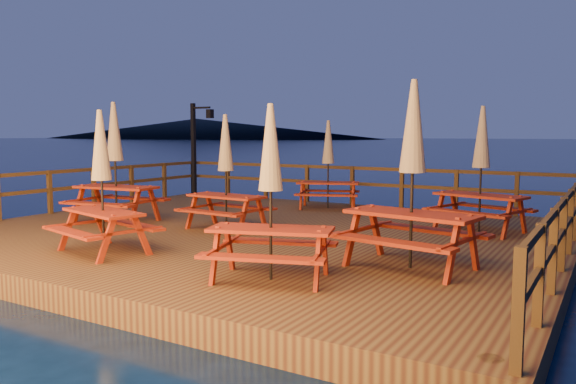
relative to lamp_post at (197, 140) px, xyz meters
The scene contains 13 objects.
ground 7.39m from the lamp_post, 40.16° to the right, with size 500.00×500.00×0.00m, color black.
deck 7.33m from the lamp_post, 40.16° to the right, with size 12.00×10.00×0.40m, color #462716.
deck_piles 7.48m from the lamp_post, 40.16° to the right, with size 11.44×9.44×1.40m.
railing 6.15m from the lamp_post, 27.22° to the right, with size 11.80×9.75×1.10m.
lamp_post is the anchor object (origin of this frame).
headland_left 241.46m from the lamp_post, 129.82° to the left, with size 180.00×84.00×9.00m, color black.
picnic_table_0 6.80m from the lamp_post, 45.30° to the right, with size 1.77×1.49×2.42m.
picnic_table_1 11.07m from the lamp_post, 45.13° to the right, with size 2.05×1.86×2.43m.
picnic_table_2 5.20m from the lamp_post, ahead, with size 2.03×1.86×2.37m.
picnic_table_3 11.13m from the lamp_post, 33.75° to the right, with size 2.21×1.92×2.82m.
picnic_table_4 9.77m from the lamp_post, 14.11° to the right, with size 2.15×1.93×2.58m.
picnic_table_5 5.66m from the lamp_post, 69.51° to the right, with size 2.10×1.80×2.73m.
picnic_table_6 8.97m from the lamp_post, 60.54° to the right, with size 1.98×1.76×2.42m.
Camera 1 is at (6.51, -9.75, 2.43)m, focal length 35.00 mm.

